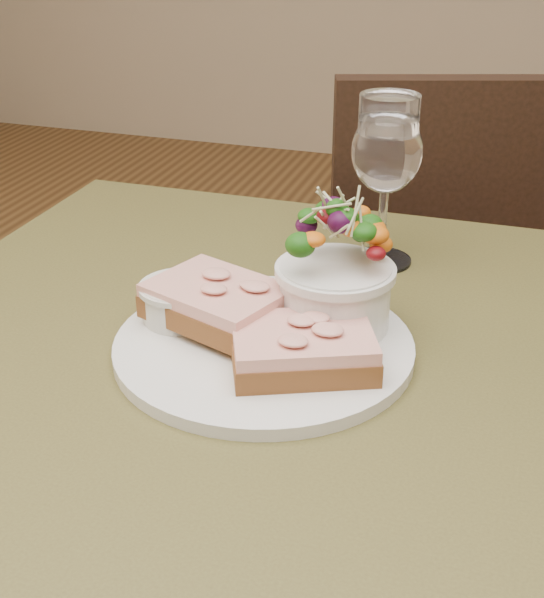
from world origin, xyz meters
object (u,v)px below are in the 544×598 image
(sandwich_back, at_px, (218,302))
(salad_bowl, at_px, (335,268))
(chair_far, at_px, (432,389))
(sandwich_front, at_px, (303,348))
(cafe_table, at_px, (275,453))
(wine_glass, at_px, (387,156))
(dinner_plate, at_px, (264,346))
(ramekin, at_px, (181,300))

(sandwich_back, relative_size, salad_bowl, 1.16)
(chair_far, relative_size, sandwich_back, 6.11)
(sandwich_front, relative_size, salad_bowl, 1.16)
(cafe_table, height_order, wine_glass, wine_glass)
(chair_far, relative_size, dinner_plate, 3.28)
(dinner_plate, distance_m, sandwich_back, 0.06)
(sandwich_front, height_order, sandwich_back, sandwich_back)
(chair_far, xyz_separation_m, sandwich_front, (-0.05, -0.73, 0.48))
(sandwich_front, distance_m, sandwich_back, 0.10)
(wine_glass, bearing_deg, chair_far, 86.26)
(ramekin, bearing_deg, chair_far, 75.15)
(cafe_table, xyz_separation_m, dinner_plate, (-0.02, 0.01, 0.11))
(sandwich_front, bearing_deg, cafe_table, 128.98)
(dinner_plate, distance_m, salad_bowl, 0.10)
(ramekin, height_order, wine_glass, wine_glass)
(sandwich_front, relative_size, ramekin, 2.00)
(sandwich_back, bearing_deg, chair_far, 98.33)
(chair_far, bearing_deg, sandwich_back, 60.35)
(chair_far, bearing_deg, sandwich_front, 68.38)
(cafe_table, bearing_deg, salad_bowl, 59.06)
(dinner_plate, bearing_deg, chair_far, 82.46)
(chair_far, distance_m, ramekin, 0.86)
(dinner_plate, xyz_separation_m, wine_glass, (0.06, 0.23, 0.12))
(dinner_plate, relative_size, sandwich_back, 1.86)
(sandwich_back, bearing_deg, wine_glass, 82.73)
(sandwich_front, height_order, salad_bowl, salad_bowl)
(sandwich_back, bearing_deg, cafe_table, -3.24)
(chair_far, height_order, dinner_plate, chair_far)
(salad_bowl, bearing_deg, wine_glass, 87.24)
(chair_far, height_order, salad_bowl, chair_far)
(sandwich_back, xyz_separation_m, ramekin, (-0.04, 0.00, -0.00))
(dinner_plate, bearing_deg, sandwich_back, 163.53)
(chair_far, height_order, sandwich_back, chair_far)
(sandwich_front, distance_m, ramekin, 0.14)
(chair_far, height_order, sandwich_front, chair_far)
(ramekin, bearing_deg, sandwich_back, -3.06)
(chair_far, bearing_deg, ramekin, 57.27)
(sandwich_front, distance_m, wine_glass, 0.28)
(dinner_plate, bearing_deg, wine_glass, 74.99)
(ramekin, distance_m, wine_glass, 0.28)
(sandwich_front, height_order, wine_glass, wine_glass)
(sandwich_front, xyz_separation_m, ramekin, (-0.13, 0.05, 0.00))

